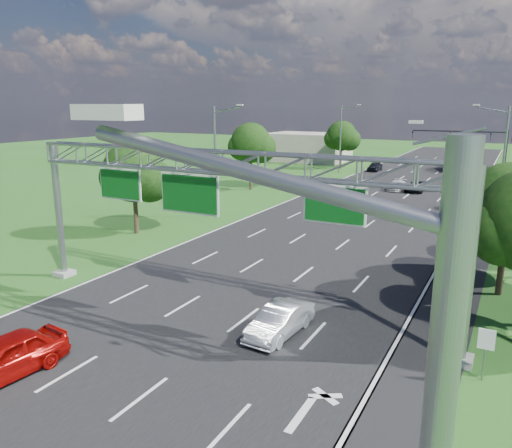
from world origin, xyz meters
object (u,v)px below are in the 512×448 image
Objects in this scene: traffic_signal at (477,143)px; box_truck at (456,162)px; sign_gantry at (221,175)px; regulatory_sign at (486,344)px; red_coupe at (5,357)px; silver_sedan at (280,321)px.

box_truck is at bearing 108.27° from traffic_signal.
box_truck is (3.52, 63.98, -5.55)m from sign_gantry.
regulatory_sign reaches higher than red_coupe.
sign_gantry reaches higher than regulatory_sign.
sign_gantry is 53.51m from traffic_signal.
box_truck is at bearing 94.58° from silver_sedan.
silver_sedan is at bearing 52.28° from red_coupe.
red_coupe is at bearing -129.05° from silver_sedan.
sign_gantry reaches higher than silver_sedan.
silver_sedan is (3.68, -1.11, -6.20)m from sign_gantry.
box_truck reaches higher than regulatory_sign.
red_coupe is (-4.03, -9.24, -6.07)m from sign_gantry.
regulatory_sign is at bearing 32.81° from red_coupe.
regulatory_sign is 65.56m from box_truck.
silver_sedan is at bearing -179.36° from regulatory_sign.
sign_gantry is 1.92× the size of traffic_signal.
silver_sedan is (-3.47, -54.12, -4.48)m from traffic_signal.
silver_sedan is (-8.39, -0.09, -0.82)m from regulatory_sign.
regulatory_sign is at bearing -84.80° from traffic_signal.
red_coupe is 11.20m from silver_sedan.
box_truck is (-8.55, 65.00, -0.17)m from regulatory_sign.
regulatory_sign is 54.37m from traffic_signal.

